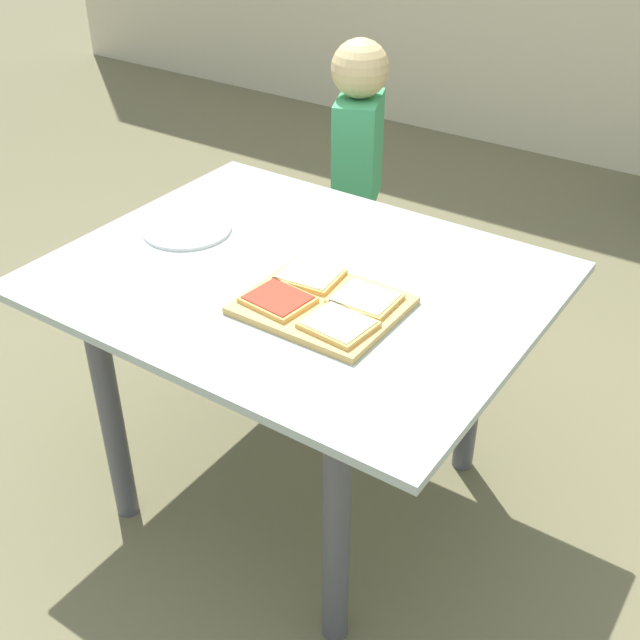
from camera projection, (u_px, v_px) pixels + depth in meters
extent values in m
plane|color=#686344|center=(301.00, 486.00, 2.35)|extent=(16.00, 16.00, 0.00)
cube|color=#A2B2A8|center=(297.00, 278.00, 1.96)|extent=(1.17, 0.94, 0.02)
cylinder|color=#4C4C51|center=(111.00, 416.00, 2.08)|extent=(0.06, 0.06, 0.70)
cylinder|color=#4C4C51|center=(337.00, 533.00, 1.75)|extent=(0.06, 0.06, 0.70)
cylinder|color=#4C4C51|center=(273.00, 298.00, 2.57)|extent=(0.06, 0.06, 0.70)
cylinder|color=#4C4C51|center=(474.00, 372.00, 2.24)|extent=(0.06, 0.06, 0.70)
cube|color=tan|center=(322.00, 305.00, 1.82)|extent=(0.35, 0.29, 0.02)
cube|color=tan|center=(365.00, 299.00, 1.82)|extent=(0.15, 0.13, 0.01)
cube|color=#F3EAB1|center=(365.00, 297.00, 1.81)|extent=(0.13, 0.11, 0.00)
cube|color=tan|center=(309.00, 276.00, 1.90)|extent=(0.16, 0.14, 0.01)
cube|color=#F3EAB1|center=(309.00, 273.00, 1.90)|extent=(0.14, 0.12, 0.00)
cube|color=tan|center=(338.00, 325.00, 1.73)|extent=(0.15, 0.13, 0.01)
cube|color=#F3EAB1|center=(338.00, 322.00, 1.73)|extent=(0.14, 0.12, 0.00)
cube|color=tan|center=(278.00, 300.00, 1.81)|extent=(0.15, 0.14, 0.01)
cube|color=red|center=(278.00, 297.00, 1.81)|extent=(0.14, 0.12, 0.00)
cylinder|color=white|center=(187.00, 229.00, 2.15)|extent=(0.24, 0.24, 0.01)
cylinder|color=#47364F|center=(358.00, 253.00, 3.01)|extent=(0.09, 0.09, 0.51)
cylinder|color=#47364F|center=(352.00, 271.00, 2.90)|extent=(0.09, 0.09, 0.51)
cube|color=#3FA566|center=(358.00, 150.00, 2.72)|extent=(0.22, 0.28, 0.36)
sphere|color=#D2B579|center=(360.00, 68.00, 2.56)|extent=(0.19, 0.19, 0.19)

